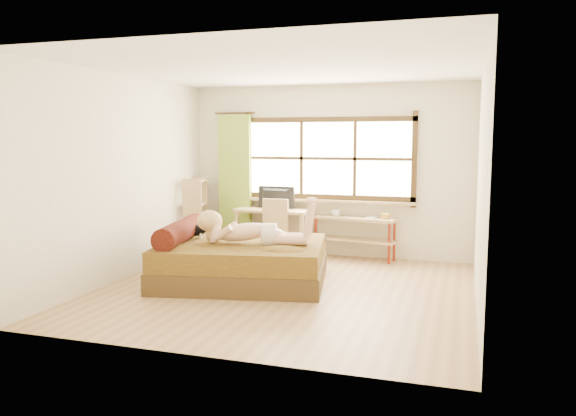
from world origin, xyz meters
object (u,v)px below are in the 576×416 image
(woman, at_px, (252,219))
(chair, at_px, (273,227))
(kitten, at_px, (196,229))
(bed, at_px, (239,260))
(pipe_shelf, at_px, (355,228))
(bookshelf, at_px, (196,215))
(desk, at_px, (274,215))

(woman, bearing_deg, chair, 87.48)
(woman, height_order, kitten, woman)
(bed, xyz_separation_m, chair, (-0.01, 1.39, 0.24))
(pipe_shelf, distance_m, bookshelf, 2.59)
(woman, bearing_deg, pipe_shelf, 52.07)
(bed, distance_m, pipe_shelf, 2.22)
(desk, relative_size, chair, 1.31)
(kitten, bearing_deg, chair, 51.82)
(bed, bearing_deg, kitten, 159.85)
(kitten, relative_size, desk, 0.26)
(pipe_shelf, bearing_deg, desk, -164.96)
(bed, height_order, chair, chair)
(bed, distance_m, desk, 1.79)
(woman, bearing_deg, desk, 89.12)
(bed, relative_size, pipe_shelf, 1.77)
(kitten, bearing_deg, woman, -20.61)
(woman, xyz_separation_m, pipe_shelf, (0.98, 1.91, -0.36))
(kitten, bearing_deg, bookshelf, 105.80)
(woman, relative_size, chair, 1.57)
(bed, relative_size, chair, 2.54)
(bed, height_order, bookshelf, bookshelf)
(woman, bearing_deg, bookshelf, 124.34)
(pipe_shelf, relative_size, bookshelf, 1.10)
(pipe_shelf, bearing_deg, kitten, -126.55)
(desk, xyz_separation_m, chair, (0.11, -0.36, -0.13))
(kitten, height_order, desk, kitten)
(woman, xyz_separation_m, bookshelf, (-1.58, 1.58, -0.22))
(woman, distance_m, kitten, 0.90)
(bed, height_order, desk, bed)
(bed, bearing_deg, woman, -22.11)
(woman, xyz_separation_m, kitten, (-0.87, 0.15, -0.19))
(woman, distance_m, desk, 1.83)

